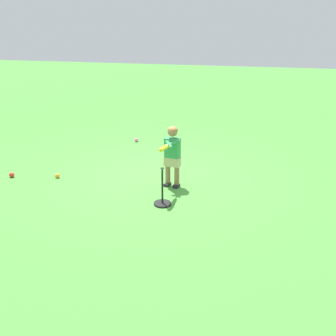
{
  "coord_description": "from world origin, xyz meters",
  "views": [
    {
      "loc": [
        -1.95,
        6.3,
        2.71
      ],
      "look_at": [
        -0.45,
        0.57,
        0.45
      ],
      "focal_mm": 40.9,
      "sensor_mm": 36.0,
      "label": 1
    }
  ],
  "objects_px": {
    "play_ball_far_left": "(57,176)",
    "play_ball_center_lawn": "(12,175)",
    "batting_tee": "(162,198)",
    "child_batter": "(172,152)",
    "play_ball_by_bucket": "(136,140)"
  },
  "relations": [
    {
      "from": "play_ball_by_bucket",
      "to": "batting_tee",
      "type": "distance_m",
      "value": 3.5
    },
    {
      "from": "batting_tee",
      "to": "child_batter",
      "type": "bearing_deg",
      "value": -87.59
    },
    {
      "from": "play_ball_by_bucket",
      "to": "play_ball_far_left",
      "type": "distance_m",
      "value": 2.65
    },
    {
      "from": "play_ball_center_lawn",
      "to": "batting_tee",
      "type": "bearing_deg",
      "value": 172.68
    },
    {
      "from": "child_batter",
      "to": "play_ball_by_bucket",
      "type": "distance_m",
      "value": 2.91
    },
    {
      "from": "child_batter",
      "to": "play_ball_center_lawn",
      "type": "relative_size",
      "value": 11.32
    },
    {
      "from": "play_ball_by_bucket",
      "to": "play_ball_center_lawn",
      "type": "bearing_deg",
      "value": 61.32
    },
    {
      "from": "child_batter",
      "to": "batting_tee",
      "type": "height_order",
      "value": "child_batter"
    },
    {
      "from": "child_batter",
      "to": "play_ball_by_bucket",
      "type": "bearing_deg",
      "value": -58.29
    },
    {
      "from": "child_batter",
      "to": "play_ball_far_left",
      "type": "height_order",
      "value": "child_batter"
    },
    {
      "from": "child_batter",
      "to": "play_ball_far_left",
      "type": "relative_size",
      "value": 12.86
    },
    {
      "from": "play_ball_by_bucket",
      "to": "batting_tee",
      "type": "bearing_deg",
      "value": 115.87
    },
    {
      "from": "play_ball_by_bucket",
      "to": "batting_tee",
      "type": "xyz_separation_m",
      "value": [
        -1.53,
        3.14,
        0.06
      ]
    },
    {
      "from": "play_ball_far_left",
      "to": "play_ball_center_lawn",
      "type": "xyz_separation_m",
      "value": [
        0.84,
        0.19,
        0.01
      ]
    },
    {
      "from": "play_ball_by_bucket",
      "to": "play_ball_far_left",
      "type": "relative_size",
      "value": 1.12
    }
  ]
}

